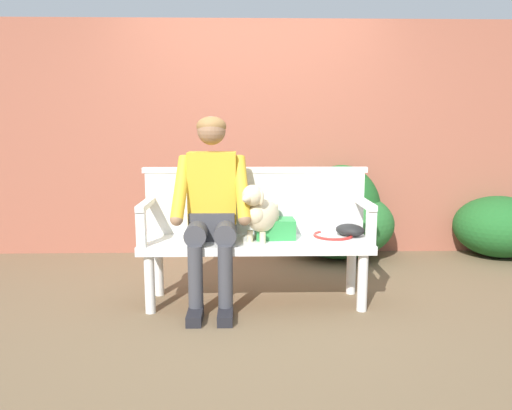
{
  "coord_description": "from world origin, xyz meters",
  "views": [
    {
      "loc": [
        -0.08,
        -3.41,
        1.28
      ],
      "look_at": [
        0.0,
        0.0,
        0.72
      ],
      "focal_mm": 34.31,
      "sensor_mm": 36.0,
      "label": 1
    }
  ],
  "objects": [
    {
      "name": "sports_bag",
      "position": [
        0.14,
        0.04,
        0.54
      ],
      "size": [
        0.29,
        0.21,
        0.14
      ],
      "primitive_type": "cube",
      "rotation": [
        0.0,
        0.0,
        0.04
      ],
      "color": "#2D8E42",
      "rests_on": "garden_bench"
    },
    {
      "name": "brick_garden_fence",
      "position": [
        0.0,
        1.58,
        1.14
      ],
      "size": [
        8.0,
        0.3,
        2.28
      ],
      "primitive_type": "cube",
      "color": "#9E5642",
      "rests_on": "ground"
    },
    {
      "name": "hedge_bush_far_right",
      "position": [
        0.84,
        1.19,
        0.33
      ],
      "size": [
        1.04,
        0.76,
        0.67
      ],
      "primitive_type": "ellipsoid",
      "color": "#286B2D",
      "rests_on": "ground"
    },
    {
      "name": "bench_armrest_right_end",
      "position": [
        0.77,
        -0.09,
        0.67
      ],
      "size": [
        0.06,
        0.48,
        0.28
      ],
      "color": "white",
      "rests_on": "garden_bench"
    },
    {
      "name": "bench_backrest",
      "position": [
        0.0,
        0.21,
        0.73
      ],
      "size": [
        1.67,
        0.06,
        0.5
      ],
      "color": "white",
      "rests_on": "garden_bench"
    },
    {
      "name": "bench_armrest_left_end",
      "position": [
        -0.77,
        -0.09,
        0.67
      ],
      "size": [
        0.06,
        0.48,
        0.28
      ],
      "color": "white",
      "rests_on": "garden_bench"
    },
    {
      "name": "tennis_racket",
      "position": [
        0.56,
        0.11,
        0.48
      ],
      "size": [
        0.37,
        0.58,
        0.03
      ],
      "color": "red",
      "rests_on": "garden_bench"
    },
    {
      "name": "person_seated",
      "position": [
        -0.31,
        -0.01,
        0.74
      ],
      "size": [
        0.56,
        0.64,
        1.34
      ],
      "color": "black",
      "rests_on": "ground"
    },
    {
      "name": "dog_on_bench",
      "position": [
        0.03,
        -0.05,
        0.68
      ],
      "size": [
        0.33,
        0.39,
        0.41
      ],
      "color": "beige",
      "rests_on": "garden_bench"
    },
    {
      "name": "hedge_bush_far_left",
      "position": [
        0.86,
        1.25,
        0.45
      ],
      "size": [
        0.77,
        0.67,
        0.9
      ],
      "primitive_type": "ellipsoid",
      "color": "#1E5B23",
      "rests_on": "ground"
    },
    {
      "name": "garden_bench",
      "position": [
        0.0,
        0.0,
        0.41
      ],
      "size": [
        1.63,
        0.48,
        0.47
      ],
      "color": "white",
      "rests_on": "ground"
    },
    {
      "name": "hedge_bush_mid_left",
      "position": [
        2.42,
        1.23,
        0.3
      ],
      "size": [
        0.87,
        0.83,
        0.6
      ],
      "primitive_type": "ellipsoid",
      "color": "#1E5B23",
      "rests_on": "ground"
    },
    {
      "name": "baseball_glove",
      "position": [
        0.7,
        0.09,
        0.52
      ],
      "size": [
        0.28,
        0.27,
        0.09
      ],
      "primitive_type": "ellipsoid",
      "rotation": [
        0.0,
        0.0,
        -0.65
      ],
      "color": "black",
      "rests_on": "garden_bench"
    },
    {
      "name": "ground_plane",
      "position": [
        0.0,
        0.0,
        0.0
      ],
      "size": [
        40.0,
        40.0,
        0.0
      ],
      "primitive_type": "plane",
      "color": "brown"
    }
  ]
}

